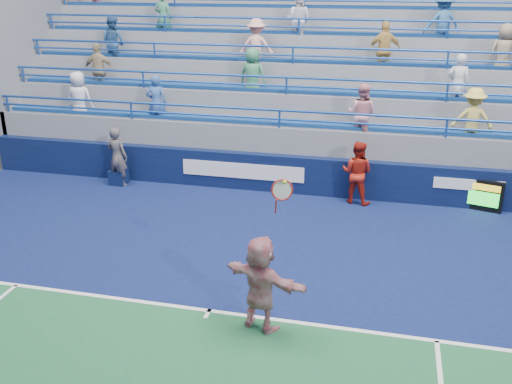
% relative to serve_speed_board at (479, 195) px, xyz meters
% --- Properties ---
extents(ground, '(120.00, 120.00, 0.00)m').
position_rel_serve_speed_board_xyz_m(ground, '(-5.49, -6.36, -0.43)').
color(ground, '#333538').
extents(sponsor_wall, '(18.00, 0.32, 1.10)m').
position_rel_serve_speed_board_xyz_m(sponsor_wall, '(-5.48, 0.14, 0.12)').
color(sponsor_wall, '#091434').
rests_on(sponsor_wall, ground).
extents(bleacher_stand, '(18.00, 5.60, 6.13)m').
position_rel_serve_speed_board_xyz_m(bleacher_stand, '(-5.49, 3.91, 1.12)').
color(bleacher_stand, slate).
rests_on(bleacher_stand, ground).
extents(serve_speed_board, '(1.23, 0.45, 0.85)m').
position_rel_serve_speed_board_xyz_m(serve_speed_board, '(0.00, 0.00, 0.00)').
color(serve_speed_board, black).
rests_on(serve_speed_board, ground).
extents(judge_chair, '(0.48, 0.48, 0.82)m').
position_rel_serve_speed_board_xyz_m(judge_chair, '(-10.22, -0.36, -0.17)').
color(judge_chair, '#0C183A').
rests_on(judge_chair, ground).
extents(tennis_player, '(1.73, 1.10, 2.86)m').
position_rel_serve_speed_board_xyz_m(tennis_player, '(-4.43, -6.63, 0.46)').
color(tennis_player, silver).
rests_on(tennis_player, ground).
extents(line_judge, '(0.71, 0.53, 1.78)m').
position_rel_serve_speed_board_xyz_m(line_judge, '(-10.17, -0.43, 0.46)').
color(line_judge, '#151C39').
rests_on(line_judge, ground).
extents(ball_girl, '(0.99, 0.85, 1.75)m').
position_rel_serve_speed_board_xyz_m(ball_girl, '(-3.21, -0.22, 0.45)').
color(ball_girl, '#AA1F13').
rests_on(ball_girl, ground).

